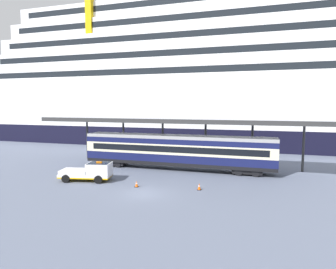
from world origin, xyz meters
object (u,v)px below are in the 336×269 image
service_truck (90,171)px  traffic_cone_mid (199,187)px  cruise_ship (250,81)px  train_carriage (177,150)px  traffic_cone_near (137,184)px  dockside_crane (92,52)px

service_truck → traffic_cone_mid: size_ratio=8.73×
cruise_ship → service_truck: bearing=-109.8°
train_carriage → traffic_cone_near: (-1.60, -8.48, -2.01)m
traffic_cone_near → train_carriage: bearing=79.3°
service_truck → dockside_crane: (-15.64, 26.72, 17.02)m
traffic_cone_mid → dockside_crane: 41.79m
cruise_ship → service_truck: size_ratio=22.12×
service_truck → traffic_cone_mid: 11.26m
cruise_ship → traffic_cone_mid: cruise_ship is taller
traffic_cone_near → dockside_crane: 38.88m
dockside_crane → cruise_ship: bearing=22.9°
service_truck → dockside_crane: bearing=120.3°
service_truck → traffic_cone_near: size_ratio=9.15×
traffic_cone_mid → train_carriage: bearing=118.9°
train_carriage → traffic_cone_near: train_carriage is taller
service_truck → dockside_crane: size_ratio=0.10×
cruise_ship → train_carriage: bearing=-102.8°
train_carriage → traffic_cone_near: size_ratio=37.84×
train_carriage → traffic_cone_mid: size_ratio=36.08×
cruise_ship → traffic_cone_near: cruise_ship is taller
train_carriage → service_truck: train_carriage is taller
cruise_ship → train_carriage: (-7.19, -31.62, -10.42)m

